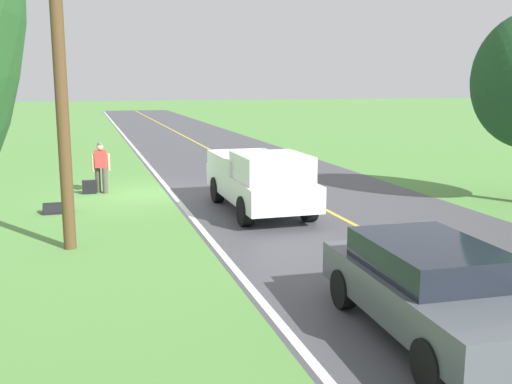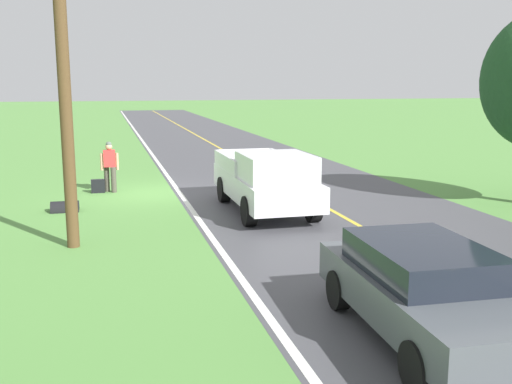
% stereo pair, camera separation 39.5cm
% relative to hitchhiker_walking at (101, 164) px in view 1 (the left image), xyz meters
% --- Properties ---
extents(ground_plane, '(200.00, 200.00, 0.00)m').
position_rel_hitchhiker_walking_xyz_m(ground_plane, '(-1.36, 0.64, -0.98)').
color(ground_plane, '#568E42').
extents(road_surface, '(8.38, 120.00, 0.00)m').
position_rel_hitchhiker_walking_xyz_m(road_surface, '(-6.30, 0.64, -0.98)').
color(road_surface, '#47474C').
rests_on(road_surface, ground).
extents(lane_edge_line, '(0.16, 117.60, 0.00)m').
position_rel_hitchhiker_walking_xyz_m(lane_edge_line, '(-2.29, 0.64, -0.98)').
color(lane_edge_line, silver).
rests_on(lane_edge_line, ground).
extents(lane_centre_line, '(0.14, 117.60, 0.00)m').
position_rel_hitchhiker_walking_xyz_m(lane_centre_line, '(-6.30, 0.64, -0.98)').
color(lane_centre_line, gold).
rests_on(lane_centre_line, ground).
extents(hitchhiker_walking, '(0.62, 0.51, 1.75)m').
position_rel_hitchhiker_walking_xyz_m(hitchhiker_walking, '(0.00, 0.00, 0.00)').
color(hitchhiker_walking, '#4C473D').
rests_on(hitchhiker_walking, ground).
extents(suitcase_carried, '(0.46, 0.21, 0.46)m').
position_rel_hitchhiker_walking_xyz_m(suitcase_carried, '(0.42, 0.09, -0.75)').
color(suitcase_carried, black).
rests_on(suitcase_carried, ground).
extents(pickup_truck_passing, '(2.11, 5.41, 1.82)m').
position_rel_hitchhiker_walking_xyz_m(pickup_truck_passing, '(-4.37, 4.57, -0.01)').
color(pickup_truck_passing, silver).
rests_on(pickup_truck_passing, ground).
extents(sedan_ahead_same_lane, '(2.06, 4.47, 1.41)m').
position_rel_hitchhiker_walking_xyz_m(sedan_ahead_same_lane, '(-4.33, 13.42, -0.23)').
color(sedan_ahead_same_lane, '#4C5156').
rests_on(sedan_ahead_same_lane, ground).
extents(utility_pole_roadside, '(0.28, 0.28, 8.17)m').
position_rel_hitchhiker_walking_xyz_m(utility_pole_roadside, '(0.95, 6.95, 3.10)').
color(utility_pole_roadside, brown).
rests_on(utility_pole_roadside, ground).
extents(drainage_culvert, '(0.80, 0.60, 0.60)m').
position_rel_hitchhiker_walking_xyz_m(drainage_culvert, '(1.36, 2.88, -0.98)').
color(drainage_culvert, black).
rests_on(drainage_culvert, ground).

